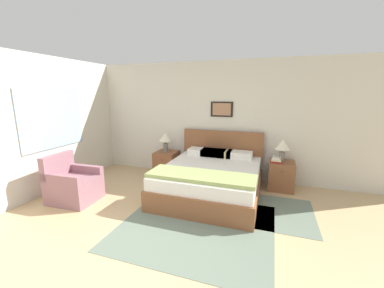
# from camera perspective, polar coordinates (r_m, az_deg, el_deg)

# --- Properties ---
(ground_plane) EXTENTS (16.00, 16.00, 0.00)m
(ground_plane) POSITION_cam_1_polar(r_m,az_deg,el_deg) (2.96, -13.10, -28.32)
(ground_plane) COLOR tan
(wall_back) EXTENTS (7.97, 0.09, 2.60)m
(wall_back) POSITION_cam_1_polar(r_m,az_deg,el_deg) (5.37, 5.21, 5.69)
(wall_back) COLOR beige
(wall_back) RESTS_ON ground_plane
(wall_left) EXTENTS (0.08, 5.68, 2.60)m
(wall_left) POSITION_cam_1_polar(r_m,az_deg,el_deg) (5.41, -30.23, 4.17)
(wall_left) COLOR beige
(wall_left) RESTS_ON ground_plane
(area_rug_main) EXTENTS (2.17, 1.96, 0.01)m
(area_rug_main) POSITION_cam_1_polar(r_m,az_deg,el_deg) (3.65, 1.03, -19.24)
(area_rug_main) COLOR slate
(area_rug_main) RESTS_ON ground_plane
(area_rug_bedside) EXTENTS (0.97, 1.25, 0.01)m
(area_rug_bedside) POSITION_cam_1_polar(r_m,az_deg,el_deg) (4.24, 21.13, -15.33)
(area_rug_bedside) COLOR slate
(area_rug_bedside) RESTS_ON ground_plane
(bed) EXTENTS (1.78, 2.03, 1.09)m
(bed) POSITION_cam_1_polar(r_m,az_deg,el_deg) (4.53, 4.62, -8.36)
(bed) COLOR brown
(bed) RESTS_ON ground_plane
(armchair) EXTENTS (0.80, 0.69, 0.85)m
(armchair) POSITION_cam_1_polar(r_m,az_deg,el_deg) (4.78, -26.92, -8.87)
(armchair) COLOR #8E606B
(armchair) RESTS_ON ground_plane
(nightstand_near_window) EXTENTS (0.49, 0.53, 0.57)m
(nightstand_near_window) POSITION_cam_1_polar(r_m,az_deg,el_deg) (5.60, -6.19, -4.69)
(nightstand_near_window) COLOR brown
(nightstand_near_window) RESTS_ON ground_plane
(nightstand_by_door) EXTENTS (0.49, 0.53, 0.57)m
(nightstand_by_door) POSITION_cam_1_polar(r_m,az_deg,el_deg) (5.12, 20.80, -7.11)
(nightstand_by_door) COLOR brown
(nightstand_by_door) RESTS_ON ground_plane
(table_lamp_near_window) EXTENTS (0.29, 0.29, 0.46)m
(table_lamp_near_window) POSITION_cam_1_polar(r_m,az_deg,el_deg) (5.47, -6.48, 1.42)
(table_lamp_near_window) COLOR slate
(table_lamp_near_window) RESTS_ON nightstand_near_window
(table_lamp_by_door) EXTENTS (0.29, 0.29, 0.46)m
(table_lamp_by_door) POSITION_cam_1_polar(r_m,az_deg,el_deg) (4.96, 21.11, -0.46)
(table_lamp_by_door) COLOR slate
(table_lamp_by_door) RESTS_ON nightstand_by_door
(book_thick_bottom) EXTENTS (0.23, 0.23, 0.04)m
(book_thick_bottom) POSITION_cam_1_polar(r_m,az_deg,el_deg) (4.97, 19.82, -3.91)
(book_thick_bottom) COLOR #B7332D
(book_thick_bottom) RESTS_ON nightstand_by_door
(book_hardcover_middle) EXTENTS (0.21, 0.29, 0.03)m
(book_hardcover_middle) POSITION_cam_1_polar(r_m,az_deg,el_deg) (4.97, 19.85, -3.53)
(book_hardcover_middle) COLOR beige
(book_hardcover_middle) RESTS_ON book_thick_bottom
(book_novel_upper) EXTENTS (0.18, 0.25, 0.04)m
(book_novel_upper) POSITION_cam_1_polar(r_m,az_deg,el_deg) (4.96, 19.88, -3.17)
(book_novel_upper) COLOR silver
(book_novel_upper) RESTS_ON book_hardcover_middle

